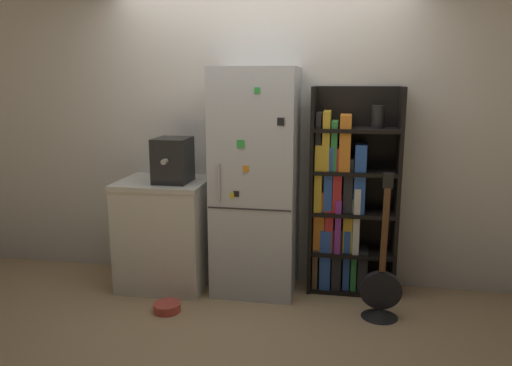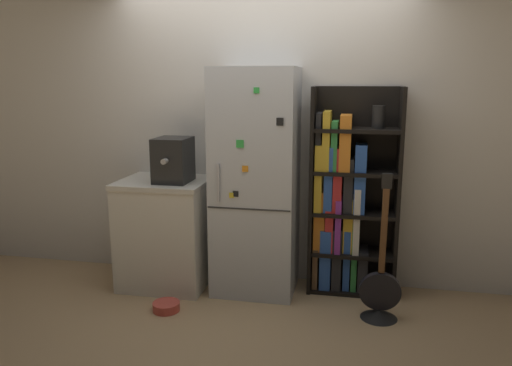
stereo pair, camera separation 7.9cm
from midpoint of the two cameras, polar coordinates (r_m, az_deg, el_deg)
The scene contains 8 objects.
ground_plane at distance 4.23m, azimuth 0.03°, elevation -12.81°, with size 16.00×16.00×0.00m, color tan.
wall_back at distance 4.34m, azimuth 1.30°, elevation 5.69°, with size 8.00×0.05×2.60m.
refrigerator at distance 4.10m, azimuth 0.51°, elevation 0.06°, with size 0.67×0.58×1.85m.
bookshelf at distance 4.20m, azimuth 10.63°, elevation -2.17°, with size 0.71×0.33×1.70m.
kitchen_counter at distance 4.39m, azimuth -9.68°, elevation -5.56°, with size 0.74×0.65×0.93m.
espresso_machine at distance 4.15m, azimuth -8.91°, elevation 2.62°, with size 0.27×0.38×0.37m.
guitar at distance 3.93m, azimuth 14.53°, elevation -12.54°, with size 0.31×0.28×1.13m.
pet_bowl at distance 4.03m, azimuth -9.66°, elevation -13.69°, with size 0.21×0.21×0.07m.
Camera 2 is at (0.81, -3.76, 1.76)m, focal length 35.00 mm.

